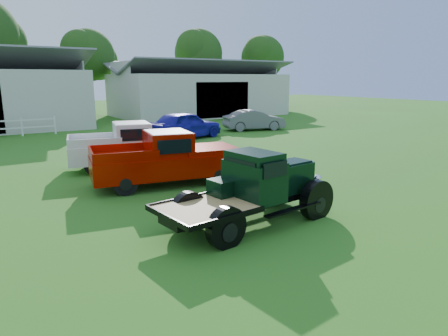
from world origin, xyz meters
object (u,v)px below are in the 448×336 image
red_pickup (165,158)px  misc_car_blue (185,125)px  vintage_flatbed (251,189)px  misc_car_grey (254,120)px  white_pickup (130,146)px

red_pickup → misc_car_blue: bearing=69.6°
vintage_flatbed → misc_car_grey: bearing=46.9°
vintage_flatbed → white_pickup: 7.94m
red_pickup → white_pickup: red_pickup is taller
vintage_flatbed → white_pickup: (-0.24, 7.94, -0.01)m
white_pickup → misc_car_blue: size_ratio=1.02×
misc_car_blue → misc_car_grey: size_ratio=1.13×
vintage_flatbed → misc_car_grey: (11.53, 15.00, -0.21)m
vintage_flatbed → misc_car_blue: size_ratio=0.95×
misc_car_blue → misc_car_grey: 6.14m
vintage_flatbed → red_pickup: size_ratio=0.91×
vintage_flatbed → misc_car_blue: bearing=63.2°
vintage_flatbed → red_pickup: red_pickup is taller
white_pickup → misc_car_grey: (11.77, 7.06, -0.21)m
misc_car_blue → vintage_flatbed: bearing=143.6°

